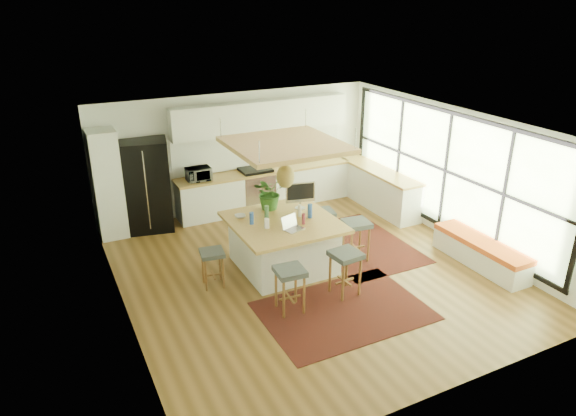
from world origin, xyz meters
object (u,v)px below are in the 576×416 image
stool_near_left (290,291)px  microwave (198,173)px  stool_right_back (322,228)px  stool_left_side (213,267)px  laptop (294,223)px  island (283,244)px  fridge (147,188)px  monitor (300,196)px  stool_right_front (356,242)px  island_plant (270,196)px  stool_near_right (345,275)px

stool_near_left → microwave: (-0.15, 4.13, 0.75)m
stool_right_back → stool_left_side: (-2.50, -0.57, 0.00)m
stool_near_left → stool_left_side: (-0.84, 1.28, 0.00)m
stool_right_back → laptop: 1.62m
island → microwave: microwave is taller
fridge → island: size_ratio=1.05×
fridge → stool_near_left: size_ratio=2.58×
monitor → microwave: bearing=130.1°
monitor → stool_right_front: bearing=-28.1°
island → stool_near_left: bearing=-111.9°
laptop → monitor: size_ratio=0.63×
fridge → microwave: bearing=9.9°
stool_near_left → monitor: 2.20m
fridge → island_plant: size_ratio=2.90×
island → stool_near_right: size_ratio=2.36×
island → monitor: 0.97m
stool_left_side → island_plant: 1.78m
stool_right_back → stool_left_side: bearing=-167.1°
island → stool_near_left: island is taller
stool_right_back → laptop: (-1.13, -0.93, 0.70)m
monitor → island_plant: 0.58m
island → stool_near_left: 1.46m
stool_near_left → stool_near_right: bearing=2.2°
laptop → island_plant: size_ratio=0.53×
stool_near_left → stool_left_side: stool_near_left is taller
island → laptop: (-0.01, -0.43, 0.58)m
stool_right_front → island_plant: (-1.33, 0.97, 0.84)m
stool_right_back → monitor: bearing=-166.8°
stool_near_left → microwave: size_ratio=1.46×
stool_right_front → fridge: bearing=135.2°
stool_near_right → monitor: bearing=88.9°
stool_right_front → microwave: bearing=123.2°
stool_near_left → stool_right_back: (1.66, 1.86, 0.00)m
stool_near_right → stool_left_side: stool_near_right is taller
monitor → microwave: size_ratio=1.10×
island → island_plant: island_plant is taller
stool_near_right → stool_right_front: (0.85, 0.96, 0.00)m
island → stool_right_back: bearing=24.2°
fridge → stool_right_back: bearing=-26.8°
island → stool_right_front: size_ratio=2.35×
island_plant → stool_left_side: bearing=-153.6°
microwave → island_plant: island_plant is taller
laptop → monitor: 0.97m
laptop → stool_near_left: bearing=-138.9°
stool_right_front → stool_near_left: bearing=-152.1°
stool_right_front → monitor: 1.37m
stool_near_left → microwave: microwave is taller
laptop → microwave: 3.28m
stool_right_front → stool_near_right: bearing=-131.4°
stool_right_back → stool_near_left: bearing=-131.9°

